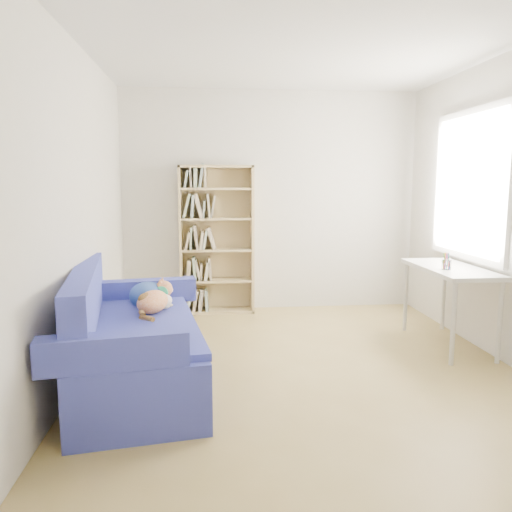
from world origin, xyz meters
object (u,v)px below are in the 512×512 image
at_px(sofa, 130,342).
at_px(desk, 450,276).
at_px(bookshelf, 217,246).
at_px(pen_cup, 447,263).

distance_m(sofa, desk, 2.92).
height_order(bookshelf, desk, bookshelf).
height_order(desk, pen_cup, pen_cup).
bearing_deg(desk, bookshelf, 145.60).
distance_m(desk, pen_cup, 0.22).
bearing_deg(pen_cup, sofa, -168.66).
height_order(sofa, bookshelf, bookshelf).
bearing_deg(desk, sofa, -166.58).
bearing_deg(sofa, desk, 4.53).
relative_size(sofa, desk, 1.76).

